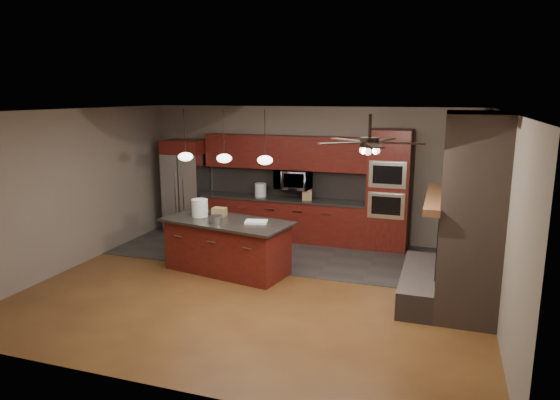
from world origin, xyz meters
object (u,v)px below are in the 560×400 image
at_px(oven_tower, 388,190).
at_px(refrigerator, 187,186).
at_px(counter_box, 307,195).
at_px(microwave, 293,179).
at_px(counter_bucket, 261,190).
at_px(paint_can, 216,220).
at_px(cardboard_box, 219,212).
at_px(kitchen_island, 227,246).
at_px(paint_tray, 256,222).
at_px(white_bucket, 200,208).

relative_size(oven_tower, refrigerator, 1.15).
distance_m(refrigerator, counter_box, 2.78).
distance_m(microwave, counter_box, 0.45).
relative_size(microwave, counter_box, 3.41).
bearing_deg(oven_tower, refrigerator, -179.04).
height_order(microwave, counter_bucket, microwave).
height_order(paint_can, cardboard_box, cardboard_box).
xyz_separation_m(oven_tower, microwave, (-1.98, 0.06, 0.11)).
distance_m(oven_tower, counter_box, 1.65).
xyz_separation_m(microwave, kitchen_island, (-0.51, -2.27, -0.84)).
distance_m(paint_can, paint_tray, 0.67).
xyz_separation_m(microwave, refrigerator, (-2.45, -0.13, -0.27)).
bearing_deg(white_bucket, cardboard_box, 21.90).
distance_m(paint_tray, cardboard_box, 0.83).
height_order(microwave, refrigerator, refrigerator).
height_order(paint_tray, cardboard_box, cardboard_box).
bearing_deg(paint_can, oven_tower, 43.95).
relative_size(white_bucket, counter_box, 1.44).
xyz_separation_m(kitchen_island, white_bucket, (-0.57, 0.11, 0.61)).
height_order(microwave, kitchen_island, microwave).
bearing_deg(white_bucket, refrigerator, 124.28).
distance_m(oven_tower, microwave, 1.98).
relative_size(refrigerator, counter_bucket, 7.43).
distance_m(white_bucket, counter_box, 2.49).
distance_m(cardboard_box, counter_bucket, 1.98).
bearing_deg(kitchen_island, cardboard_box, 146.99).
bearing_deg(oven_tower, kitchen_island, -138.32).
distance_m(oven_tower, refrigerator, 4.43).
bearing_deg(counter_box, refrigerator, 167.61).
bearing_deg(oven_tower, counter_bucket, 179.84).
bearing_deg(paint_can, white_bucket, 143.69).
height_order(oven_tower, microwave, oven_tower).
bearing_deg(kitchen_island, white_bucket, 179.63).
relative_size(paint_tray, counter_bucket, 1.32).
relative_size(oven_tower, microwave, 3.25).
distance_m(paint_can, counter_bucket, 2.47).
xyz_separation_m(white_bucket, counter_box, (1.40, 2.05, -0.07)).
relative_size(paint_can, cardboard_box, 0.86).
relative_size(microwave, kitchen_island, 0.31).
height_order(white_bucket, counter_bucket, white_bucket).
bearing_deg(white_bucket, counter_bucket, 80.35).
bearing_deg(counter_box, counter_bucket, 164.23).
xyz_separation_m(cardboard_box, counter_bucket, (0.04, 1.98, 0.04)).
height_order(kitchen_island, counter_box, counter_box).
relative_size(oven_tower, white_bucket, 7.70).
distance_m(refrigerator, counter_bucket, 1.74).
relative_size(kitchen_island, paint_can, 11.63).
bearing_deg(counter_bucket, counter_box, -2.74).
xyz_separation_m(paint_tray, cardboard_box, (-0.80, 0.24, 0.06)).
bearing_deg(microwave, white_bucket, -116.46).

